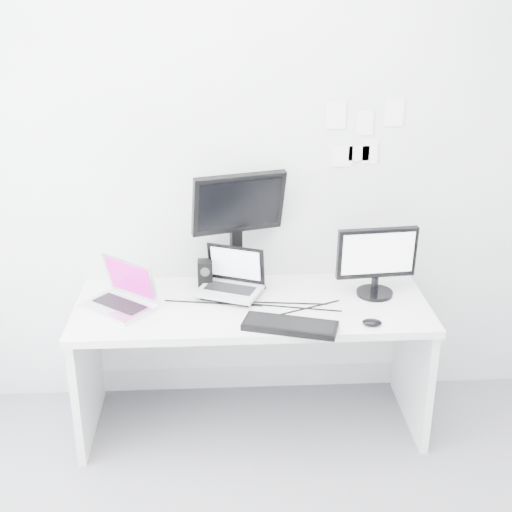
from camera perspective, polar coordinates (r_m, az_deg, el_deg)
The scene contains 15 objects.
back_wall at distance 3.60m, azimuth -0.64°, elevation 7.40°, with size 3.60×3.60×0.00m, color silver.
desk at distance 3.67m, azimuth -0.33°, elevation -9.10°, with size 1.80×0.70×0.73m, color white.
macbook at distance 3.45m, azimuth -11.63°, elevation -2.44°, with size 0.34×0.26×0.26m, color silver.
speaker at distance 3.64m, azimuth -4.26°, elevation -1.54°, with size 0.08×0.08×0.16m, color black.
dell_laptop at distance 3.51m, azimuth -2.29°, elevation -1.52°, with size 0.31×0.24×0.26m, color #B5B7BD.
rear_monitor at distance 3.56m, azimuth -1.54°, elevation 2.28°, with size 0.48×0.17×0.66m, color black.
samsung_monitor at distance 3.56m, azimuth 10.07°, elevation -0.42°, with size 0.42×0.19×0.38m, color black.
keyboard at distance 3.25m, azimuth 2.86°, elevation -5.84°, with size 0.45×0.16×0.03m, color black.
mouse at distance 3.32m, azimuth 9.67°, elevation -5.49°, with size 0.10×0.06×0.03m, color black.
wall_note_0 at distance 3.58m, azimuth 6.70°, elevation 11.60°, with size 0.10×0.00×0.14m, color white.
wall_note_1 at distance 3.62m, azimuth 9.06°, elevation 10.94°, with size 0.09×0.00×0.13m, color white.
wall_note_2 at distance 3.64m, azimuth 11.47°, elevation 11.66°, with size 0.10×0.00×0.14m, color white.
wall_note_3 at distance 3.65m, azimuth 8.60°, elevation 8.49°, with size 0.11×0.00×0.08m, color white.
wall_note_4 at distance 3.63m, azimuth 7.19°, elevation 8.29°, with size 0.11×0.00×0.11m, color white.
wall_note_5 at distance 3.66m, azimuth 9.51°, elevation 8.59°, with size 0.08×0.00×0.12m, color white.
Camera 1 is at (-0.15, -1.88, 2.28)m, focal length 47.88 mm.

